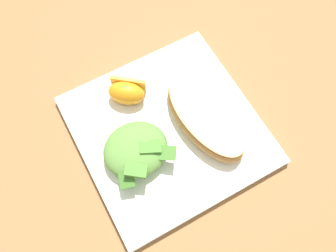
{
  "coord_description": "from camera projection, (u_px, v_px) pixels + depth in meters",
  "views": [
    {
      "loc": [
        0.11,
        0.2,
        0.56
      ],
      "look_at": [
        0.0,
        0.0,
        0.03
      ],
      "focal_mm": 39.14,
      "sensor_mm": 36.0,
      "label": 1
    }
  ],
  "objects": [
    {
      "name": "white_plate",
      "position": [
        168.0,
        130.0,
        0.6
      ],
      "size": [
        0.28,
        0.28,
        0.02
      ],
      "primitive_type": "cube",
      "color": "white",
      "rests_on": "ground"
    },
    {
      "name": "cheesy_pizza_bread",
      "position": [
        205.0,
        118.0,
        0.58
      ],
      "size": [
        0.1,
        0.18,
        0.04
      ],
      "color": "tan",
      "rests_on": "white_plate"
    },
    {
      "name": "orange_wedge_front",
      "position": [
        127.0,
        92.0,
        0.59
      ],
      "size": [
        0.07,
        0.07,
        0.04
      ],
      "color": "orange",
      "rests_on": "white_plate"
    },
    {
      "name": "green_salad_pile",
      "position": [
        136.0,
        150.0,
        0.55
      ],
      "size": [
        0.1,
        0.1,
        0.04
      ],
      "color": "#5B8E3D",
      "rests_on": "white_plate"
    },
    {
      "name": "ground",
      "position": [
        168.0,
        132.0,
        0.6
      ],
      "size": [
        3.0,
        3.0,
        0.0
      ],
      "primitive_type": "plane",
      "color": "olive"
    }
  ]
}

